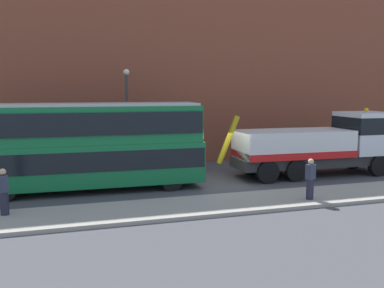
# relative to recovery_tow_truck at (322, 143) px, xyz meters

# --- Properties ---
(ground_plane) EXTENTS (120.00, 120.00, 0.00)m
(ground_plane) POSITION_rel_recovery_tow_truck_xyz_m (-6.08, -0.06, -1.76)
(ground_plane) COLOR #424247
(near_kerb) EXTENTS (60.00, 2.80, 0.15)m
(near_kerb) POSITION_rel_recovery_tow_truck_xyz_m (-6.08, -4.26, -1.68)
(near_kerb) COLOR gray
(near_kerb) RESTS_ON ground_plane
(building_facade) EXTENTS (60.00, 1.50, 16.00)m
(building_facade) POSITION_rel_recovery_tow_truck_xyz_m (-6.08, 6.43, 6.31)
(building_facade) COLOR brown
(building_facade) RESTS_ON ground_plane
(recovery_tow_truck) EXTENTS (10.17, 2.83, 3.67)m
(recovery_tow_truck) POSITION_rel_recovery_tow_truck_xyz_m (0.00, 0.00, 0.00)
(recovery_tow_truck) COLOR #2D2D2D
(recovery_tow_truck) RESTS_ON ground_plane
(double_decker_bus) EXTENTS (11.09, 2.78, 4.06)m
(double_decker_bus) POSITION_rel_recovery_tow_truck_xyz_m (-12.67, 0.01, 0.47)
(double_decker_bus) COLOR #146B38
(double_decker_bus) RESTS_ON ground_plane
(pedestrian_onlooker) EXTENTS (0.39, 0.47, 1.71)m
(pedestrian_onlooker) POSITION_rel_recovery_tow_truck_xyz_m (-15.64, -3.55, -0.77)
(pedestrian_onlooker) COLOR #232333
(pedestrian_onlooker) RESTS_ON near_kerb
(pedestrian_bystander) EXTENTS (0.47, 0.40, 1.71)m
(pedestrian_bystander) POSITION_rel_recovery_tow_truck_xyz_m (-3.82, -4.86, -0.77)
(pedestrian_bystander) COLOR #232333
(pedestrian_bystander) RESTS_ON near_kerb
(street_lamp) EXTENTS (0.36, 0.36, 5.83)m
(street_lamp) POSITION_rel_recovery_tow_truck_xyz_m (-10.04, 4.24, 1.71)
(street_lamp) COLOR #38383D
(street_lamp) RESTS_ON ground_plane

